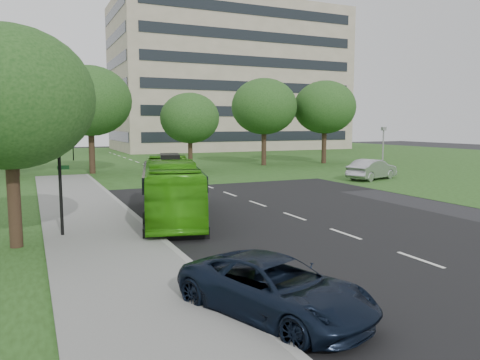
{
  "coord_description": "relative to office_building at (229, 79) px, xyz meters",
  "views": [
    {
      "loc": [
        -11.52,
        -17.16,
        4.43
      ],
      "look_at": [
        -1.76,
        4.49,
        1.6
      ],
      "focal_mm": 35.0,
      "sensor_mm": 36.0,
      "label": 1
    }
  ],
  "objects": [
    {
      "name": "ground",
      "position": [
        -21.96,
        -61.96,
        -12.5
      ],
      "size": [
        160.0,
        160.0,
        0.0
      ],
      "primitive_type": "plane",
      "color": "black",
      "rests_on": "ground"
    },
    {
      "name": "street_surfaces",
      "position": [
        -22.34,
        -39.21,
        -12.47
      ],
      "size": [
        120.0,
        120.0,
        0.15
      ],
      "color": "black",
      "rests_on": "ground"
    },
    {
      "name": "office_building",
      "position": [
        0.0,
        0.0,
        0.0
      ],
      "size": [
        40.1,
        20.1,
        25.0
      ],
      "color": "gray",
      "rests_on": "ground"
    },
    {
      "name": "tree_park_a",
      "position": [
        -34.55,
        -34.85,
        -7.19
      ],
      "size": [
        5.89,
        5.89,
        7.83
      ],
      "color": "black",
      "rests_on": "ground"
    },
    {
      "name": "tree_park_b",
      "position": [
        -28.37,
        -35.31,
        -6.01
      ],
      "size": [
        7.34,
        7.34,
        9.62
      ],
      "color": "black",
      "rests_on": "ground"
    },
    {
      "name": "tree_park_c",
      "position": [
        -19.62,
        -36.93,
        -7.5
      ],
      "size": [
        5.55,
        5.55,
        7.38
      ],
      "color": "black",
      "rests_on": "ground"
    },
    {
      "name": "tree_park_d",
      "position": [
        -10.25,
        -33.89,
        -6.17
      ],
      "size": [
        7.07,
        7.07,
        9.35
      ],
      "color": "black",
      "rests_on": "ground"
    },
    {
      "name": "tree_park_e",
      "position": [
        -2.86,
        -34.48,
        -6.16
      ],
      "size": [
        7.0,
        7.0,
        9.33
      ],
      "color": "black",
      "rests_on": "ground"
    },
    {
      "name": "tree_side_near",
      "position": [
        -34.07,
        -60.72,
        -7.15
      ],
      "size": [
        5.93,
        5.93,
        7.89
      ],
      "color": "black",
      "rests_on": "ground"
    },
    {
      "name": "bus",
      "position": [
        -27.46,
        -57.82,
        -11.1
      ],
      "size": [
        4.61,
        10.29,
        2.79
      ],
      "primitive_type": "imported",
      "rotation": [
        0.0,
        0.0,
        -0.24
      ],
      "color": "#349410",
      "rests_on": "ground"
    },
    {
      "name": "sedan",
      "position": [
        -8.37,
        -49.34,
        -11.68
      ],
      "size": [
        5.3,
        3.3,
        1.65
      ],
      "primitive_type": "imported",
      "rotation": [
        0.0,
        0.0,
        1.91
      ],
      "color": "#A9A9AE",
      "rests_on": "ground"
    },
    {
      "name": "suv",
      "position": [
        -28.46,
        -69.96,
        -11.82
      ],
      "size": [
        3.87,
        5.4,
        1.37
      ],
      "primitive_type": "imported",
      "rotation": [
        0.0,
        0.0,
        0.36
      ],
      "color": "black",
      "rests_on": "ground"
    },
    {
      "name": "traffic_light",
      "position": [
        -32.32,
        -59.96,
        -9.95
      ],
      "size": [
        0.69,
        0.18,
        4.34
      ],
      "rotation": [
        0.0,
        0.0,
        -0.04
      ],
      "color": "black",
      "rests_on": "ground"
    },
    {
      "name": "camera_pole",
      "position": [
        -6.43,
        -48.31,
        -9.78
      ],
      "size": [
        0.42,
        0.39,
        4.22
      ],
      "rotation": [
        0.0,
        0.0,
        -0.31
      ],
      "color": "gray",
      "rests_on": "ground"
    }
  ]
}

